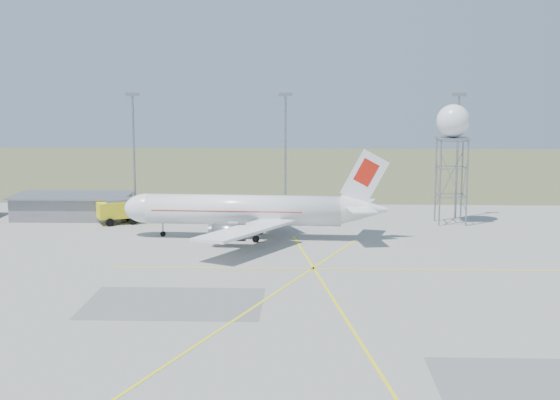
{
  "coord_description": "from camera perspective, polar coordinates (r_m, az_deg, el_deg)",
  "views": [
    {
      "loc": [
        -6.75,
        -61.22,
        22.28
      ],
      "look_at": [
        -10.04,
        40.0,
        6.84
      ],
      "focal_mm": 50.0,
      "sensor_mm": 36.0,
      "label": 1
    }
  ],
  "objects": [
    {
      "name": "mast_b",
      "position": [
        127.67,
        0.4,
        4.08
      ],
      "size": [
        2.2,
        0.5,
        20.5
      ],
      "color": "gray",
      "rests_on": "ground"
    },
    {
      "name": "grass_strip",
      "position": [
        202.56,
        3.76,
        2.34
      ],
      "size": [
        400.0,
        120.0,
        0.03
      ],
      "primitive_type": "cube",
      "color": "#4B5A31",
      "rests_on": "ground"
    },
    {
      "name": "airliner_main",
      "position": [
        111.56,
        -2.36,
        -0.79
      ],
      "size": [
        38.14,
        37.01,
        12.97
      ],
      "rotation": [
        0.0,
        0.0,
        3.08
      ],
      "color": "white",
      "rests_on": "ground"
    },
    {
      "name": "ground",
      "position": [
        65.5,
        7.82,
        -11.3
      ],
      "size": [
        400.0,
        400.0,
        0.0
      ],
      "primitive_type": "plane",
      "color": "#9FA09A",
      "rests_on": "ground"
    },
    {
      "name": "fire_truck",
      "position": [
        126.06,
        -10.76,
        -0.76
      ],
      "size": [
        10.71,
        7.46,
        4.09
      ],
      "rotation": [
        0.0,
        0.0,
        0.44
      ],
      "color": "yellow",
      "rests_on": "ground"
    },
    {
      "name": "radar_tower",
      "position": [
        125.05,
        12.47,
        3.08
      ],
      "size": [
        5.19,
        5.19,
        18.8
      ],
      "color": "gray",
      "rests_on": "ground"
    },
    {
      "name": "mast_c",
      "position": [
        130.01,
        12.86,
        3.94
      ],
      "size": [
        2.2,
        0.5,
        20.5
      ],
      "color": "gray",
      "rests_on": "ground"
    },
    {
      "name": "building_grey",
      "position": [
        132.5,
        -14.94,
        -0.45
      ],
      "size": [
        19.0,
        10.0,
        3.9
      ],
      "color": "slate",
      "rests_on": "ground"
    },
    {
      "name": "mast_a",
      "position": [
        130.72,
        -10.65,
        4.04
      ],
      "size": [
        2.2,
        0.5,
        20.5
      ],
      "color": "gray",
      "rests_on": "ground"
    }
  ]
}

